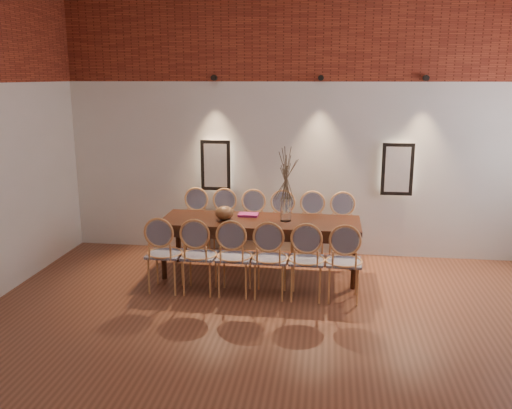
# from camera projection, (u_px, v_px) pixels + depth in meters

# --- Properties ---
(floor) EXTENTS (7.00, 7.00, 0.02)m
(floor) POSITION_uv_depth(u_px,v_px,m) (283.00, 378.00, 4.76)
(floor) COLOR brown
(floor) RESTS_ON ground
(wall_back) EXTENTS (7.00, 0.10, 4.00)m
(wall_back) POSITION_uv_depth(u_px,v_px,m) (306.00, 117.00, 7.72)
(wall_back) COLOR silver
(wall_back) RESTS_ON ground
(brick_band_back) EXTENTS (7.00, 0.02, 1.50)m
(brick_band_back) POSITION_uv_depth(u_px,v_px,m) (308.00, 25.00, 7.36)
(brick_band_back) COLOR maroon
(brick_band_back) RESTS_ON ground
(niche_left) EXTENTS (0.36, 0.06, 0.66)m
(niche_left) POSITION_uv_depth(u_px,v_px,m) (216.00, 165.00, 7.95)
(niche_left) COLOR #FFEAC6
(niche_left) RESTS_ON wall_back
(niche_right) EXTENTS (0.36, 0.06, 0.66)m
(niche_right) POSITION_uv_depth(u_px,v_px,m) (397.00, 169.00, 7.61)
(niche_right) COLOR #FFEAC6
(niche_right) RESTS_ON wall_back
(spot_fixture_left) EXTENTS (0.08, 0.10, 0.08)m
(spot_fixture_left) POSITION_uv_depth(u_px,v_px,m) (214.00, 78.00, 7.63)
(spot_fixture_left) COLOR black
(spot_fixture_left) RESTS_ON wall_back
(spot_fixture_mid) EXTENTS (0.08, 0.10, 0.08)m
(spot_fixture_mid) POSITION_uv_depth(u_px,v_px,m) (321.00, 78.00, 7.44)
(spot_fixture_mid) COLOR black
(spot_fixture_mid) RESTS_ON wall_back
(spot_fixture_right) EXTENTS (0.08, 0.10, 0.08)m
(spot_fixture_right) POSITION_uv_depth(u_px,v_px,m) (426.00, 78.00, 7.26)
(spot_fixture_right) COLOR black
(spot_fixture_right) RESTS_ON wall_back
(dining_table) EXTENTS (2.59, 0.85, 0.75)m
(dining_table) POSITION_uv_depth(u_px,v_px,m) (260.00, 247.00, 7.14)
(dining_table) COLOR #33150B
(dining_table) RESTS_ON floor
(chair_near_a) EXTENTS (0.44, 0.44, 0.94)m
(chair_near_a) POSITION_uv_depth(u_px,v_px,m) (165.00, 253.00, 6.59)
(chair_near_a) COLOR tan
(chair_near_a) RESTS_ON floor
(chair_near_b) EXTENTS (0.44, 0.44, 0.94)m
(chair_near_b) POSITION_uv_depth(u_px,v_px,m) (199.00, 255.00, 6.53)
(chair_near_b) COLOR tan
(chair_near_b) RESTS_ON floor
(chair_near_c) EXTENTS (0.44, 0.44, 0.94)m
(chair_near_c) POSITION_uv_depth(u_px,v_px,m) (235.00, 257.00, 6.47)
(chair_near_c) COLOR tan
(chair_near_c) RESTS_ON floor
(chair_near_d) EXTENTS (0.44, 0.44, 0.94)m
(chair_near_d) POSITION_uv_depth(u_px,v_px,m) (270.00, 258.00, 6.41)
(chair_near_d) COLOR tan
(chair_near_d) RESTS_ON floor
(chair_near_e) EXTENTS (0.44, 0.44, 0.94)m
(chair_near_e) POSITION_uv_depth(u_px,v_px,m) (307.00, 260.00, 6.36)
(chair_near_e) COLOR tan
(chair_near_e) RESTS_ON floor
(chair_near_f) EXTENTS (0.44, 0.44, 0.94)m
(chair_near_f) POSITION_uv_depth(u_px,v_px,m) (344.00, 262.00, 6.30)
(chair_near_f) COLOR tan
(chair_near_f) RESTS_ON floor
(chair_far_a) EXTENTS (0.44, 0.44, 0.94)m
(chair_far_a) POSITION_uv_depth(u_px,v_px,m) (194.00, 223.00, 7.93)
(chair_far_a) COLOR tan
(chair_far_a) RESTS_ON floor
(chair_far_b) EXTENTS (0.44, 0.44, 0.94)m
(chair_far_b) POSITION_uv_depth(u_px,v_px,m) (222.00, 225.00, 7.87)
(chair_far_b) COLOR tan
(chair_far_b) RESTS_ON floor
(chair_far_c) EXTENTS (0.44, 0.44, 0.94)m
(chair_far_c) POSITION_uv_depth(u_px,v_px,m) (252.00, 226.00, 7.81)
(chair_far_c) COLOR tan
(chair_far_c) RESTS_ON floor
(chair_far_d) EXTENTS (0.44, 0.44, 0.94)m
(chair_far_d) POSITION_uv_depth(u_px,v_px,m) (281.00, 227.00, 7.75)
(chair_far_d) COLOR tan
(chair_far_d) RESTS_ON floor
(chair_far_e) EXTENTS (0.44, 0.44, 0.94)m
(chair_far_e) POSITION_uv_depth(u_px,v_px,m) (312.00, 228.00, 7.70)
(chair_far_e) COLOR tan
(chair_far_e) RESTS_ON floor
(chair_far_f) EXTENTS (0.44, 0.44, 0.94)m
(chair_far_f) POSITION_uv_depth(u_px,v_px,m) (342.00, 229.00, 7.64)
(chair_far_f) COLOR tan
(chair_far_f) RESTS_ON floor
(vase) EXTENTS (0.14, 0.14, 0.30)m
(vase) POSITION_uv_depth(u_px,v_px,m) (286.00, 210.00, 6.97)
(vase) COLOR silver
(vase) RESTS_ON dining_table
(dried_branches) EXTENTS (0.50, 0.50, 0.70)m
(dried_branches) POSITION_uv_depth(u_px,v_px,m) (286.00, 175.00, 6.87)
(dried_branches) COLOR #443625
(dried_branches) RESTS_ON vase
(bowl) EXTENTS (0.24, 0.24, 0.18)m
(bowl) POSITION_uv_depth(u_px,v_px,m) (224.00, 213.00, 7.04)
(bowl) COLOR brown
(bowl) RESTS_ON dining_table
(book) EXTENTS (0.26, 0.18, 0.03)m
(book) POSITION_uv_depth(u_px,v_px,m) (248.00, 215.00, 7.25)
(book) COLOR #8A1D61
(book) RESTS_ON dining_table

